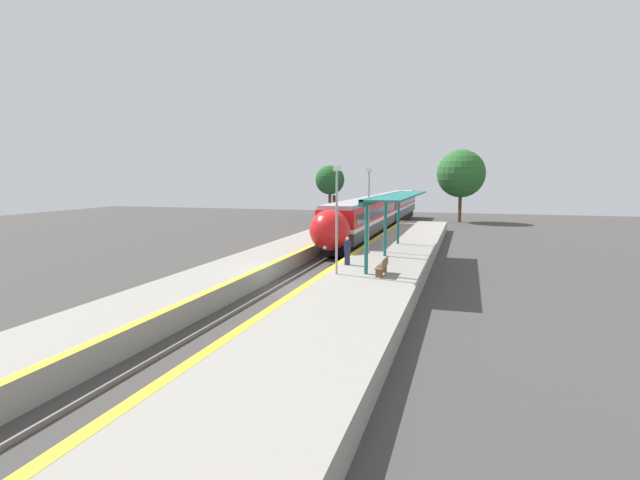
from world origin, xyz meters
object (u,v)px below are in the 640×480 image
object	(u,v)px
lamppost_mid	(369,204)
lamppost_near	(337,213)
train	(380,211)
person_waiting	(347,251)
platform_bench	(383,266)
railway_signal	(334,215)

from	to	relation	value
lamppost_mid	lamppost_near	bearing A→B (deg)	-90.00
train	person_waiting	xyz separation A→B (m)	(2.49, -25.81, -0.47)
person_waiting	train	bearing A→B (deg)	95.52
platform_bench	railway_signal	xyz separation A→B (m)	(-7.02, 16.54, 1.24)
train	railway_signal	distance (m)	11.83
person_waiting	lamppost_near	world-z (taller)	lamppost_near
railway_signal	lamppost_near	distance (m)	17.69
platform_bench	lamppost_near	world-z (taller)	lamppost_near
lamppost_near	lamppost_mid	bearing A→B (deg)	90.00
platform_bench	railway_signal	world-z (taller)	railway_signal
train	person_waiting	world-z (taller)	train
person_waiting	lamppost_near	size ratio (longest dim) A/B	0.29
platform_bench	railway_signal	distance (m)	18.01
railway_signal	person_waiting	bearing A→B (deg)	-72.19
person_waiting	railway_signal	size ratio (longest dim) A/B	0.37
railway_signal	lamppost_near	size ratio (longest dim) A/B	0.79
train	railway_signal	bearing A→B (deg)	-100.04
railway_signal	lamppost_mid	distance (m)	9.71
person_waiting	railway_signal	xyz separation A→B (m)	(-4.55, 14.17, 0.89)
railway_signal	lamppost_mid	xyz separation A→B (m)	(4.65, -8.39, 1.47)
train	lamppost_near	bearing A→B (deg)	-84.84
lamppost_near	lamppost_mid	xyz separation A→B (m)	(0.00, 8.61, 0.00)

